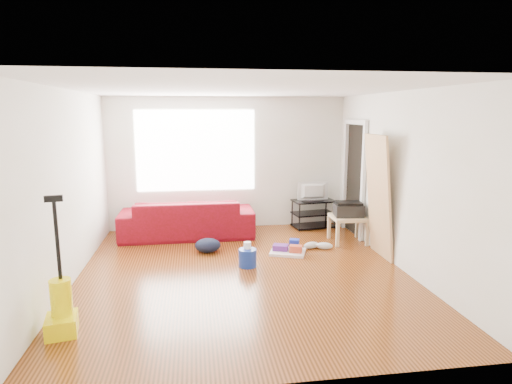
{
  "coord_description": "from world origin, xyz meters",
  "views": [
    {
      "loc": [
        -0.64,
        -5.61,
        2.19
      ],
      "look_at": [
        0.27,
        0.6,
        1.03
      ],
      "focal_mm": 30.0,
      "sensor_mm": 36.0,
      "label": 1
    }
  ],
  "objects": [
    {
      "name": "tv_stand",
      "position": [
        1.62,
        2.22,
        0.28
      ],
      "size": [
        0.84,
        0.55,
        0.54
      ],
      "rotation": [
        0.0,
        0.0,
        0.14
      ],
      "color": "black",
      "rests_on": "ground"
    },
    {
      "name": "bucket",
      "position": [
        0.09,
        0.26,
        0.0
      ],
      "size": [
        0.27,
        0.27,
        0.26
      ],
      "primitive_type": "cylinder",
      "rotation": [
        0.0,
        0.0,
        -0.05
      ],
      "color": "navy",
      "rests_on": "ground"
    },
    {
      "name": "sneakers",
      "position": [
        1.33,
        0.9,
        0.06
      ],
      "size": [
        0.5,
        0.26,
        0.11
      ],
      "rotation": [
        0.0,
        0.0,
        -0.15
      ],
      "color": "silver",
      "rests_on": "ground"
    },
    {
      "name": "backpack",
      "position": [
        -0.46,
        0.99,
        0.0
      ],
      "size": [
        0.42,
        0.34,
        0.23
      ],
      "primitive_type": "ellipsoid",
      "rotation": [
        0.0,
        0.0,
        -0.02
      ],
      "color": "#151E37",
      "rests_on": "ground"
    },
    {
      "name": "sofa",
      "position": [
        -0.78,
        1.95,
        0.0
      ],
      "size": [
        2.35,
        0.92,
        0.69
      ],
      "primitive_type": "imported",
      "rotation": [
        0.0,
        0.0,
        3.14
      ],
      "color": "#4D0909",
      "rests_on": "ground"
    },
    {
      "name": "printer",
      "position": [
        1.95,
        1.2,
        0.58
      ],
      "size": [
        0.52,
        0.42,
        0.25
      ],
      "rotation": [
        0.0,
        0.0,
        -0.13
      ],
      "color": "black",
      "rests_on": "side_table"
    },
    {
      "name": "room",
      "position": [
        0.07,
        0.15,
        1.25
      ],
      "size": [
        4.51,
        5.01,
        2.51
      ],
      "color": "#432109",
      "rests_on": "ground"
    },
    {
      "name": "vacuum",
      "position": [
        -2.0,
        -1.36,
        0.26
      ],
      "size": [
        0.35,
        0.38,
        1.41
      ],
      "rotation": [
        0.0,
        0.0,
        0.18
      ],
      "color": "#E8D700",
      "rests_on": "ground"
    },
    {
      "name": "toilet_paper",
      "position": [
        0.09,
        0.29,
        0.18
      ],
      "size": [
        0.11,
        0.11,
        0.1
      ],
      "primitive_type": "cylinder",
      "color": "white",
      "rests_on": "bucket"
    },
    {
      "name": "tv",
      "position": [
        1.62,
        2.22,
        0.71
      ],
      "size": [
        0.6,
        0.08,
        0.35
      ],
      "primitive_type": "imported",
      "rotation": [
        0.0,
        0.0,
        3.14
      ],
      "color": "black",
      "rests_on": "tv_stand"
    },
    {
      "name": "cleaning_tray",
      "position": [
        0.81,
        0.77,
        0.06
      ],
      "size": [
        0.65,
        0.59,
        0.19
      ],
      "rotation": [
        0.0,
        0.0,
        -0.35
      ],
      "color": "white",
      "rests_on": "ground"
    },
    {
      "name": "door_panel",
      "position": [
        2.13,
        0.44,
        0.0
      ],
      "size": [
        0.24,
        0.76,
        1.88
      ],
      "primitive_type": "cube",
      "rotation": [
        0.0,
        -0.1,
        0.0
      ],
      "color": "tan",
      "rests_on": "ground"
    },
    {
      "name": "side_table",
      "position": [
        1.95,
        1.2,
        0.39
      ],
      "size": [
        0.58,
        0.58,
        0.46
      ],
      "rotation": [
        0.0,
        0.0,
        -0.04
      ],
      "color": "tan",
      "rests_on": "ground"
    }
  ]
}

